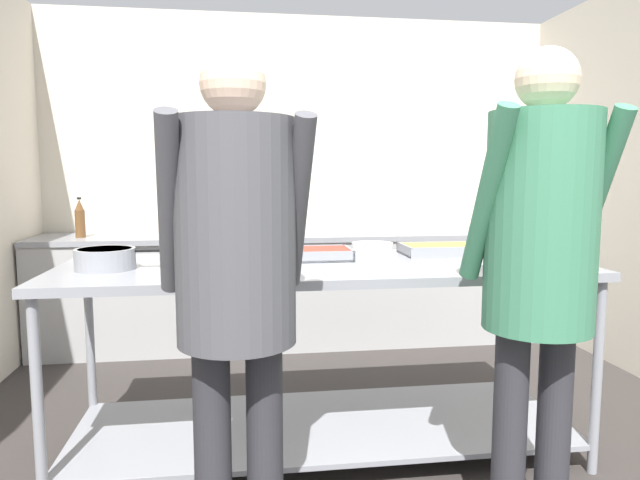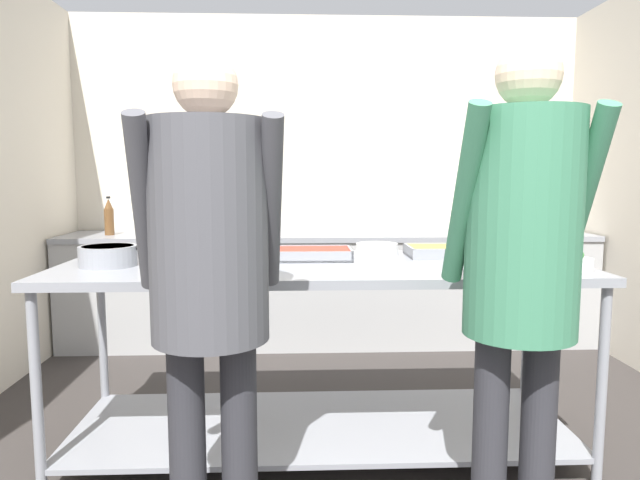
# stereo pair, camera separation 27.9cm
# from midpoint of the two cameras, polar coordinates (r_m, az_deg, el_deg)

# --- Properties ---
(wall_rear) EXTENTS (4.30, 0.06, 2.65)m
(wall_rear) POSITION_cam_midpoint_polar(r_m,az_deg,el_deg) (4.87, 2.31, 6.30)
(wall_rear) COLOR beige
(wall_rear) RESTS_ON ground_plane
(back_counter) EXTENTS (4.14, 0.65, 0.88)m
(back_counter) POSITION_cam_midpoint_polar(r_m,az_deg,el_deg) (4.59, 2.64, -4.80)
(back_counter) COLOR #A8A8A8
(back_counter) RESTS_ON ground_plane
(serving_counter) EXTENTS (2.45, 0.90, 0.93)m
(serving_counter) POSITION_cam_midpoint_polar(r_m,az_deg,el_deg) (2.77, 3.00, -8.52)
(serving_counter) COLOR gray
(serving_counter) RESTS_ON ground_plane
(sauce_pan) EXTENTS (0.40, 0.26, 0.09)m
(sauce_pan) POSITION_cam_midpoint_polar(r_m,az_deg,el_deg) (2.75, -17.71, -1.46)
(sauce_pan) COLOR gray
(sauce_pan) RESTS_ON serving_counter
(serving_tray_roast) EXTENTS (0.46, 0.32, 0.05)m
(serving_tray_roast) POSITION_cam_midpoint_polar(r_m,az_deg,el_deg) (2.86, -7.62, -1.42)
(serving_tray_roast) COLOR gray
(serving_tray_roast) RESTS_ON serving_counter
(serving_tray_greens) EXTENTS (0.41, 0.27, 0.05)m
(serving_tray_greens) POSITION_cam_midpoint_polar(r_m,az_deg,el_deg) (2.83, 1.86, -1.44)
(serving_tray_greens) COLOR gray
(serving_tray_greens) RESTS_ON serving_counter
(plate_stack) EXTENTS (0.23, 0.23, 0.06)m
(plate_stack) POSITION_cam_midpoint_polar(r_m,az_deg,el_deg) (3.02, 8.35, -0.93)
(plate_stack) COLOR white
(plate_stack) RESTS_ON serving_counter
(serving_tray_vegetables) EXTENTS (0.49, 0.26, 0.05)m
(serving_tray_vegetables) POSITION_cam_midpoint_polar(r_m,az_deg,el_deg) (3.05, 15.93, -1.13)
(serving_tray_vegetables) COLOR gray
(serving_tray_vegetables) RESTS_ON serving_counter
(broccoli_bowl) EXTENTS (0.20, 0.20, 0.09)m
(broccoli_bowl) POSITION_cam_midpoint_polar(r_m,az_deg,el_deg) (2.79, 26.36, -2.04)
(broccoli_bowl) COLOR silver
(broccoli_bowl) RESTS_ON serving_counter
(guest_serving_left) EXTENTS (0.52, 0.39, 1.74)m
(guest_serving_left) POSITION_cam_midpoint_polar(r_m,az_deg,el_deg) (1.90, -6.90, -1.91)
(guest_serving_left) COLOR #2D2D33
(guest_serving_left) RESTS_ON ground_plane
(guest_serving_right) EXTENTS (0.46, 0.37, 1.77)m
(guest_serving_right) POSITION_cam_midpoint_polar(r_m,az_deg,el_deg) (2.05, 23.26, -1.06)
(guest_serving_right) COLOR #2D2D33
(guest_serving_right) RESTS_ON ground_plane
(water_bottle) EXTENTS (0.07, 0.07, 0.30)m
(water_bottle) POSITION_cam_midpoint_polar(r_m,az_deg,el_deg) (4.63, -18.76, 2.15)
(water_bottle) COLOR brown
(water_bottle) RESTS_ON back_counter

